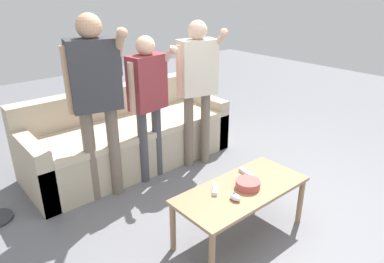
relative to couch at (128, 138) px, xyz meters
name	(u,v)px	position (x,y,z in m)	size (l,w,h in m)	color
ground_plane	(251,223)	(0.19, -1.60, -0.29)	(12.00, 12.00, 0.00)	slate
couch	(128,138)	(0.00, 0.00, 0.00)	(2.19, 0.83, 0.80)	#B7A88E
coffee_table	(241,195)	(0.00, -1.63, 0.08)	(1.06, 0.48, 0.42)	#997551
snack_bowl	(248,184)	(0.04, -1.65, 0.16)	(0.18, 0.18, 0.06)	#B24C47
game_remote_nunchuk	(235,197)	(-0.15, -1.70, 0.16)	(0.06, 0.09, 0.05)	white
player_left	(96,89)	(-0.52, -0.44, 0.74)	(0.47, 0.45, 1.63)	#756656
player_center	(148,93)	(0.00, -0.43, 0.60)	(0.44, 0.31, 1.42)	#47474C
player_right	(197,78)	(0.55, -0.50, 0.66)	(0.44, 0.39, 1.52)	#756656
game_remote_wand_near	(215,189)	(-0.17, -1.53, 0.15)	(0.13, 0.13, 0.03)	white
game_remote_wand_far	(247,173)	(0.19, -1.52, 0.15)	(0.06, 0.16, 0.03)	white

